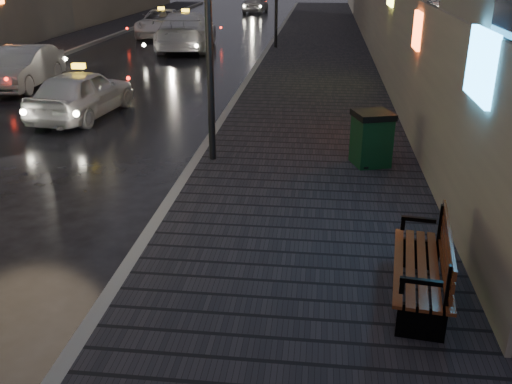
{
  "coord_description": "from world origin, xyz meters",
  "views": [
    {
      "loc": [
        4.06,
        -5.2,
        4.11
      ],
      "look_at": [
        3.16,
        2.6,
        0.85
      ],
      "focal_mm": 40.0,
      "sensor_mm": 36.0,
      "label": 1
    }
  ],
  "objects_px": {
    "trash_bin": "(371,138)",
    "car_left_mid": "(22,67)",
    "taxi_near": "(82,93)",
    "bench": "(429,266)",
    "car_far": "(255,4)",
    "taxi_mid": "(186,31)",
    "taxi_far": "(162,23)"
  },
  "relations": [
    {
      "from": "bench",
      "to": "car_left_mid",
      "type": "relative_size",
      "value": 0.49
    },
    {
      "from": "bench",
      "to": "trash_bin",
      "type": "bearing_deg",
      "value": 101.06
    },
    {
      "from": "trash_bin",
      "to": "taxi_near",
      "type": "bearing_deg",
      "value": 137.19
    },
    {
      "from": "bench",
      "to": "taxi_far",
      "type": "height_order",
      "value": "taxi_far"
    },
    {
      "from": "trash_bin",
      "to": "taxi_mid",
      "type": "distance_m",
      "value": 17.42
    },
    {
      "from": "taxi_near",
      "to": "taxi_mid",
      "type": "bearing_deg",
      "value": -83.76
    },
    {
      "from": "bench",
      "to": "trash_bin",
      "type": "height_order",
      "value": "trash_bin"
    },
    {
      "from": "bench",
      "to": "car_far",
      "type": "relative_size",
      "value": 0.51
    },
    {
      "from": "taxi_near",
      "to": "taxi_mid",
      "type": "xyz_separation_m",
      "value": [
        0.06,
        12.29,
        0.2
      ]
    },
    {
      "from": "taxi_near",
      "to": "car_left_mid",
      "type": "xyz_separation_m",
      "value": [
        -3.49,
        3.45,
        0.01
      ]
    },
    {
      "from": "bench",
      "to": "taxi_mid",
      "type": "bearing_deg",
      "value": 117.82
    },
    {
      "from": "car_far",
      "to": "bench",
      "type": "bearing_deg",
      "value": 103.71
    },
    {
      "from": "taxi_far",
      "to": "taxi_mid",
      "type": "bearing_deg",
      "value": -67.97
    },
    {
      "from": "bench",
      "to": "taxi_near",
      "type": "distance_m",
      "value": 11.55
    },
    {
      "from": "car_left_mid",
      "to": "car_far",
      "type": "xyz_separation_m",
      "value": [
        4.54,
        28.26,
        -0.0
      ]
    },
    {
      "from": "bench",
      "to": "car_far",
      "type": "height_order",
      "value": "car_far"
    },
    {
      "from": "car_far",
      "to": "taxi_mid",
      "type": "bearing_deg",
      "value": 91.18
    },
    {
      "from": "trash_bin",
      "to": "car_left_mid",
      "type": "distance_m",
      "value": 12.99
    },
    {
      "from": "taxi_mid",
      "to": "car_left_mid",
      "type": "bearing_deg",
      "value": 62.62
    },
    {
      "from": "bench",
      "to": "car_left_mid",
      "type": "bearing_deg",
      "value": 140.84
    },
    {
      "from": "taxi_near",
      "to": "taxi_mid",
      "type": "height_order",
      "value": "taxi_mid"
    },
    {
      "from": "taxi_mid",
      "to": "car_far",
      "type": "bearing_deg",
      "value": -98.42
    },
    {
      "from": "bench",
      "to": "taxi_far",
      "type": "relative_size",
      "value": 0.39
    },
    {
      "from": "bench",
      "to": "taxi_far",
      "type": "distance_m",
      "value": 27.35
    },
    {
      "from": "car_left_mid",
      "to": "taxi_mid",
      "type": "height_order",
      "value": "taxi_mid"
    },
    {
      "from": "car_far",
      "to": "car_left_mid",
      "type": "bearing_deg",
      "value": 84.97
    },
    {
      "from": "car_left_mid",
      "to": "taxi_mid",
      "type": "bearing_deg",
      "value": 64.5
    },
    {
      "from": "trash_bin",
      "to": "car_far",
      "type": "relative_size",
      "value": 0.28
    },
    {
      "from": "taxi_far",
      "to": "car_far",
      "type": "relative_size",
      "value": 1.3
    },
    {
      "from": "bench",
      "to": "car_left_mid",
      "type": "height_order",
      "value": "car_left_mid"
    },
    {
      "from": "taxi_mid",
      "to": "taxi_far",
      "type": "relative_size",
      "value": 1.16
    },
    {
      "from": "taxi_mid",
      "to": "taxi_near",
      "type": "bearing_deg",
      "value": 84.21
    }
  ]
}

